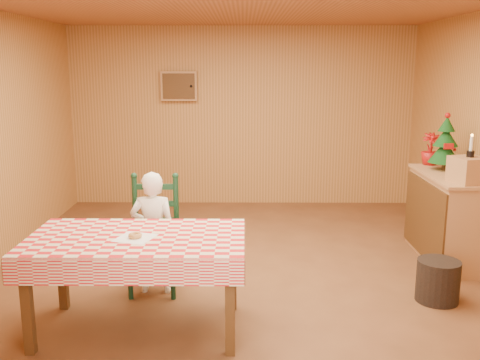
{
  "coord_description": "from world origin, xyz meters",
  "views": [
    {
      "loc": [
        0.04,
        -4.87,
        2.04
      ],
      "look_at": [
        0.0,
        0.2,
        0.95
      ],
      "focal_mm": 40.0,
      "sensor_mm": 36.0,
      "label": 1
    }
  ],
  "objects_px": {
    "crate": "(469,170)",
    "storage_bin": "(438,281)",
    "seated_child": "(153,233)",
    "christmas_tree": "(445,144)",
    "dining_table": "(137,246)",
    "shelf_unit": "(448,217)",
    "ladder_chair": "(155,237)"
  },
  "relations": [
    {
      "from": "shelf_unit",
      "to": "storage_bin",
      "type": "relative_size",
      "value": 3.33
    },
    {
      "from": "shelf_unit",
      "to": "christmas_tree",
      "type": "distance_m",
      "value": 0.79
    },
    {
      "from": "shelf_unit",
      "to": "ladder_chair",
      "type": "bearing_deg",
      "value": -164.82
    },
    {
      "from": "seated_child",
      "to": "crate",
      "type": "distance_m",
      "value": 3.06
    },
    {
      "from": "seated_child",
      "to": "storage_bin",
      "type": "bearing_deg",
      "value": 175.74
    },
    {
      "from": "storage_bin",
      "to": "dining_table",
      "type": "bearing_deg",
      "value": -167.88
    },
    {
      "from": "ladder_chair",
      "to": "crate",
      "type": "relative_size",
      "value": 3.6
    },
    {
      "from": "dining_table",
      "to": "christmas_tree",
      "type": "bearing_deg",
      "value": 31.69
    },
    {
      "from": "storage_bin",
      "to": "seated_child",
      "type": "bearing_deg",
      "value": 175.74
    },
    {
      "from": "ladder_chair",
      "to": "christmas_tree",
      "type": "relative_size",
      "value": 1.74
    },
    {
      "from": "crate",
      "to": "storage_bin",
      "type": "relative_size",
      "value": 0.81
    },
    {
      "from": "dining_table",
      "to": "ladder_chair",
      "type": "xyz_separation_m",
      "value": [
        -0.0,
        0.79,
        -0.18
      ]
    },
    {
      "from": "dining_table",
      "to": "ladder_chair",
      "type": "height_order",
      "value": "ladder_chair"
    },
    {
      "from": "seated_child",
      "to": "christmas_tree",
      "type": "relative_size",
      "value": 1.81
    },
    {
      "from": "ladder_chair",
      "to": "dining_table",
      "type": "bearing_deg",
      "value": -90.0
    },
    {
      "from": "crate",
      "to": "storage_bin",
      "type": "bearing_deg",
      "value": -125.36
    },
    {
      "from": "shelf_unit",
      "to": "crate",
      "type": "relative_size",
      "value": 4.13
    },
    {
      "from": "christmas_tree",
      "to": "shelf_unit",
      "type": "bearing_deg",
      "value": -91.98
    },
    {
      "from": "seated_child",
      "to": "christmas_tree",
      "type": "distance_m",
      "value": 3.25
    },
    {
      "from": "seated_child",
      "to": "crate",
      "type": "bearing_deg",
      "value": -171.15
    },
    {
      "from": "ladder_chair",
      "to": "seated_child",
      "type": "bearing_deg",
      "value": -90.0
    },
    {
      "from": "christmas_tree",
      "to": "dining_table",
      "type": "bearing_deg",
      "value": -148.31
    },
    {
      "from": "storage_bin",
      "to": "christmas_tree",
      "type": "bearing_deg",
      "value": 70.41
    },
    {
      "from": "ladder_chair",
      "to": "storage_bin",
      "type": "distance_m",
      "value": 2.56
    },
    {
      "from": "dining_table",
      "to": "crate",
      "type": "distance_m",
      "value": 3.24
    },
    {
      "from": "seated_child",
      "to": "christmas_tree",
      "type": "bearing_deg",
      "value": -159.54
    },
    {
      "from": "seated_child",
      "to": "ladder_chair",
      "type": "bearing_deg",
      "value": -90.0
    },
    {
      "from": "shelf_unit",
      "to": "storage_bin",
      "type": "xyz_separation_m",
      "value": [
        -0.46,
        -1.05,
        -0.28
      ]
    },
    {
      "from": "shelf_unit",
      "to": "seated_child",
      "type": "bearing_deg",
      "value": -163.81
    },
    {
      "from": "shelf_unit",
      "to": "crate",
      "type": "xyz_separation_m",
      "value": [
        0.01,
        -0.4,
        0.59
      ]
    },
    {
      "from": "dining_table",
      "to": "crate",
      "type": "height_order",
      "value": "crate"
    },
    {
      "from": "crate",
      "to": "christmas_tree",
      "type": "relative_size",
      "value": 0.48
    }
  ]
}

